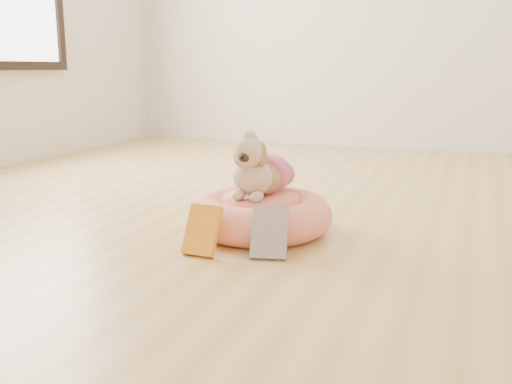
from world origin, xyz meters
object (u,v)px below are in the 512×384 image
(book_yellow, at_px, (202,230))
(dog, at_px, (260,161))
(book_white, at_px, (269,232))
(pet_bed, at_px, (260,215))

(book_yellow, bearing_deg, dog, 78.73)
(dog, height_order, book_white, dog)
(book_yellow, distance_m, book_white, 0.24)
(pet_bed, bearing_deg, book_yellow, -106.14)
(pet_bed, xyz_separation_m, book_white, (0.14, -0.27, 0.01))
(pet_bed, bearing_deg, dog, 117.83)
(dog, bearing_deg, book_white, -62.50)
(dog, bearing_deg, pet_bed, -61.32)
(dog, distance_m, book_yellow, 0.42)
(pet_bed, distance_m, book_white, 0.30)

